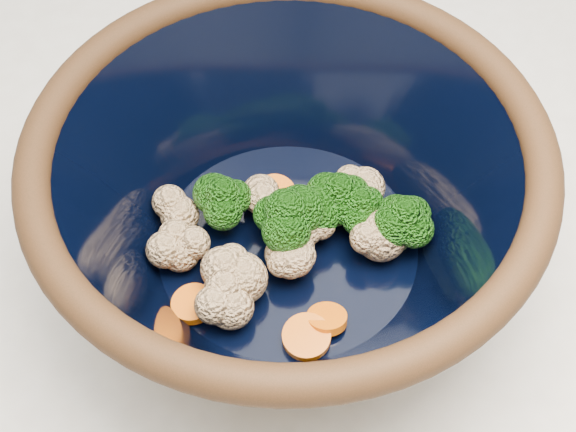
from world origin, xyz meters
TOP-DOWN VIEW (x-y plane):
  - counter at (0.00, 0.00)m, footprint 1.20×1.20m
  - mixing_bowl at (-0.12, -0.11)m, footprint 0.39×0.39m
  - vegetable_pile at (-0.11, -0.11)m, footprint 0.17×0.15m

SIDE VIEW (x-z plane):
  - counter at x=0.00m, z-range 0.00..0.90m
  - vegetable_pile at x=-0.11m, z-range 0.92..0.98m
  - mixing_bowl at x=-0.12m, z-range 0.91..1.04m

